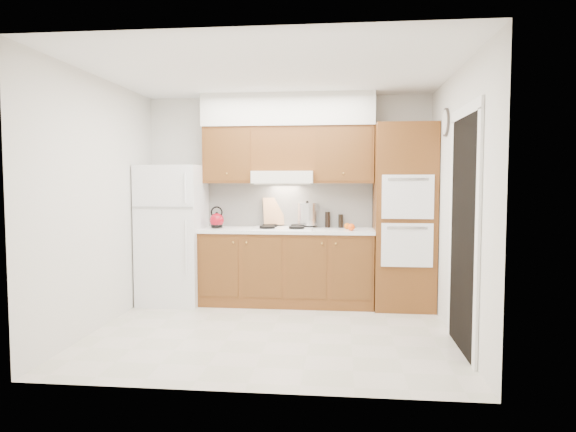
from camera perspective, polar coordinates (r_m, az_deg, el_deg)
The scene contains 26 objects.
floor at distance 5.34m, azimuth -1.81°, elevation -12.73°, with size 3.60×3.60×0.00m, color beige.
ceiling at distance 5.23m, azimuth -1.87°, elevation 15.72°, with size 3.60×3.60×0.00m, color white.
wall_back at distance 6.61m, azimuth -0.06°, elevation 1.94°, with size 3.60×0.02×2.60m, color silver.
wall_left at distance 5.66m, azimuth -20.22°, elevation 1.34°, with size 0.02×3.00×2.60m, color silver.
wall_right at distance 5.19m, azimuth 18.25°, elevation 1.17°, with size 0.02×3.00×2.60m, color silver.
fridge at distance 6.59m, azimuth -12.64°, elevation -2.00°, with size 0.75×0.72×1.72m, color white.
base_cabinets at distance 6.40m, azimuth -0.12°, elevation -5.79°, with size 2.11×0.60×0.90m, color brown.
countertop at distance 6.33m, azimuth -0.13°, elevation -1.61°, with size 2.13×0.62×0.04m, color white.
backsplash at distance 6.60m, azimuth 0.14°, elevation 1.24°, with size 2.11×0.03×0.56m, color white.
oven_cabinet at distance 6.30m, azimuth 12.75°, elevation -0.08°, with size 0.70×0.65×2.20m, color brown.
upper_cab_left at distance 6.57m, azimuth -6.47°, elevation 6.70°, with size 0.63×0.33×0.70m, color brown.
upper_cab_right at distance 6.41m, azimuth 6.19°, elevation 6.77°, with size 0.73×0.33×0.70m, color brown.
range_hood at distance 6.39m, azimuth -0.50°, elevation 4.33°, with size 0.75×0.45×0.15m, color silver.
upper_cab_over_hood at distance 6.46m, azimuth -0.44°, elevation 7.44°, with size 0.75×0.33×0.55m, color brown.
soffit at distance 6.48m, azimuth -0.01°, elevation 11.64°, with size 2.13×0.36×0.40m, color silver.
cooktop at distance 6.35m, azimuth -0.56°, elevation -1.35°, with size 0.74×0.50×0.01m, color white.
doorway at distance 4.87m, azimuth 18.91°, elevation -1.97°, with size 0.02×0.90×2.10m, color black.
wall_clock at distance 5.76m, azimuth 17.12°, elevation 9.93°, with size 0.30×0.30×0.02m, color #3F3833.
kettle at distance 6.45m, azimuth -7.92°, elevation -0.48°, with size 0.18×0.18×0.18m, color maroon.
cutting_board at distance 6.58m, azimuth -1.62°, elevation 0.53°, with size 0.26×0.02×0.35m, color tan.
stock_pot at distance 6.51m, azimuth 2.14°, elevation 0.19°, with size 0.26×0.26×0.27m, color silver.
condiment_a at distance 6.55m, azimuth 2.73°, elevation -0.45°, with size 0.05×0.05×0.18m, color black.
condiment_b at distance 6.50m, azimuth 4.42°, elevation -0.41°, with size 0.06×0.06×0.20m, color black.
condiment_c at distance 6.51m, azimuth 5.87°, elevation -0.55°, with size 0.06×0.06×0.17m, color black.
orange_near at distance 6.13m, azimuth 7.05°, elevation -1.23°, with size 0.08×0.08×0.08m, color #FF5C0D.
orange_far at distance 6.31m, azimuth 6.60°, elevation -1.12°, with size 0.08×0.08×0.08m, color #FF5A0D.
Camera 1 is at (0.70, -5.07, 1.54)m, focal length 32.00 mm.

